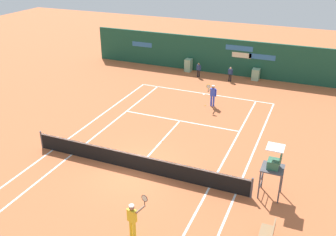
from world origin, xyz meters
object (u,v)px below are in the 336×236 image
Objects in this scene: player_near_side at (133,218)px; tennis_ball_by_sideline at (162,141)px; tennis_ball_near_service_line at (205,105)px; ball_kid_centre_post at (199,69)px; player_bench at (268,233)px; player_on_baseline at (213,94)px; ball_kid_left_post at (230,73)px; umpire_chair at (273,165)px.

player_near_side reaches higher than tennis_ball_by_sideline.
ball_kid_centre_post is at bearing 113.07° from tennis_ball_near_service_line.
ball_kid_centre_post is (-8.89, 17.92, 0.22)m from player_bench.
player_on_baseline is at bearing 79.08° from tennis_ball_by_sideline.
player_bench is at bearing -62.10° from tennis_ball_near_service_line.
player_on_baseline is at bearing 90.46° from ball_kid_left_post.
umpire_chair is 2.04× the size of ball_kid_centre_post.
player_on_baseline is 26.60× the size of tennis_ball_near_service_line.
player_near_side reaches higher than player_on_baseline.
ball_kid_centre_post is at bearing -65.70° from player_on_baseline.
ball_kid_left_post is 18.27× the size of tennis_ball_by_sideline.
ball_kid_left_post reaches higher than player_bench.
player_near_side is at bearing 92.05° from ball_kid_left_post.
player_near_side reaches higher than ball_kid_left_post.
player_bench is 13.70m from tennis_ball_near_service_line.
player_near_side is at bearing 90.57° from player_on_baseline.
player_bench reaches higher than tennis_ball_near_service_line.
player_on_baseline is at bearing 31.39° from umpire_chair.
tennis_ball_near_service_line is at bearing 85.85° from ball_kid_left_post.
ball_kid_centre_post is at bearing 29.91° from umpire_chair.
ball_kid_left_post is at bearing 84.92° from tennis_ball_by_sideline.
player_bench is 0.62× the size of player_near_side.
ball_kid_left_post is 18.27× the size of tennis_ball_near_service_line.
umpire_chair is 1.42× the size of player_near_side.
player_bench reaches higher than tennis_ball_by_sideline.
ball_kid_centre_post is 18.63× the size of tennis_ball_near_service_line.
ball_kid_centre_post is 18.63× the size of tennis_ball_by_sideline.
ball_kid_centre_post is at bearing 26.38° from player_bench.
player_near_side is at bearing 136.69° from umpire_chair.
player_near_side reaches higher than ball_kid_centre_post.
player_near_side is 1.46× the size of ball_kid_left_post.
umpire_chair is 38.02× the size of tennis_ball_by_sideline.
ball_kid_centre_post reaches higher than player_bench.
ball_kid_centre_post is at bearing -1.02° from ball_kid_left_post.
player_on_baseline is 6.43m from tennis_ball_by_sideline.
player_bench is at bearing -172.54° from umpire_chair.
player_near_side is 19.99m from ball_kid_centre_post.
player_on_baseline is 1.46× the size of ball_kid_left_post.
ball_kid_centre_post is at bearing 98.29° from tennis_ball_by_sideline.
player_bench is 20.00m from ball_kid_centre_post.
ball_kid_left_post is at bearing 21.06° from umpire_chair.
umpire_chair reaches higher than player_near_side.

